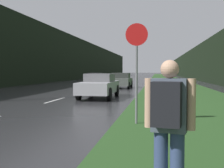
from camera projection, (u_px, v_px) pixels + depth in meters
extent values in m
cube|color=#26471E|center=(169.00, 82.00, 39.37)|extent=(6.00, 240.00, 0.02)
cube|color=silver|center=(55.00, 100.00, 15.29)|extent=(0.12, 3.00, 0.01)
cube|color=silver|center=(87.00, 91.00, 22.19)|extent=(0.12, 3.00, 0.01)
cube|color=black|center=(71.00, 58.00, 51.81)|extent=(2.00, 140.00, 7.89)
cube|color=black|center=(203.00, 63.00, 48.15)|extent=(2.00, 140.00, 5.97)
cylinder|color=slate|center=(136.00, 85.00, 8.33)|extent=(0.07, 0.07, 2.33)
cylinder|color=#B71414|center=(137.00, 35.00, 8.27)|extent=(0.66, 0.02, 0.66)
cylinder|color=navy|center=(161.00, 167.00, 3.36)|extent=(0.17, 0.17, 0.87)
cube|color=#4C5666|center=(169.00, 105.00, 3.29)|extent=(0.44, 0.31, 0.63)
sphere|color=tan|center=(170.00, 69.00, 3.27)|extent=(0.22, 0.22, 0.22)
cylinder|color=tan|center=(149.00, 103.00, 3.38)|extent=(0.10, 0.10, 0.59)
cylinder|color=tan|center=(191.00, 105.00, 3.20)|extent=(0.10, 0.10, 0.59)
cube|color=black|center=(166.00, 104.00, 3.10)|extent=(0.35, 0.24, 0.50)
cube|color=#9E9EA3|center=(99.00, 87.00, 16.55)|extent=(1.78, 4.62, 0.65)
cube|color=#5E5E61|center=(100.00, 78.00, 16.76)|extent=(1.51, 2.08, 0.47)
cylinder|color=black|center=(109.00, 94.00, 15.02)|extent=(0.20, 0.70, 0.70)
cylinder|color=black|center=(79.00, 94.00, 15.29)|extent=(0.20, 0.70, 0.70)
cylinder|color=black|center=(117.00, 91.00, 17.85)|extent=(0.20, 0.70, 0.70)
cylinder|color=black|center=(91.00, 90.00, 18.11)|extent=(0.20, 0.70, 0.70)
cube|color=#4C514C|center=(121.00, 82.00, 26.44)|extent=(1.85, 4.30, 0.65)
cube|color=#2D302D|center=(121.00, 76.00, 26.63)|extent=(1.57, 1.94, 0.49)
cylinder|color=black|center=(129.00, 85.00, 25.00)|extent=(0.20, 0.62, 0.62)
cylinder|color=black|center=(109.00, 85.00, 25.28)|extent=(0.20, 0.62, 0.62)
cylinder|color=black|center=(131.00, 84.00, 27.63)|extent=(0.20, 0.62, 0.62)
cylinder|color=black|center=(114.00, 84.00, 27.91)|extent=(0.20, 0.62, 0.62)
cube|color=black|center=(95.00, 79.00, 34.70)|extent=(1.72, 4.48, 0.65)
cube|color=black|center=(95.00, 75.00, 34.45)|extent=(1.46, 2.02, 0.46)
cylinder|color=black|center=(91.00, 81.00, 36.21)|extent=(0.20, 0.63, 0.63)
cylinder|color=black|center=(104.00, 81.00, 35.95)|extent=(0.20, 0.63, 0.63)
cylinder|color=black|center=(86.00, 82.00, 33.47)|extent=(0.20, 0.63, 0.63)
cylinder|color=black|center=(99.00, 82.00, 33.21)|extent=(0.20, 0.63, 0.63)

